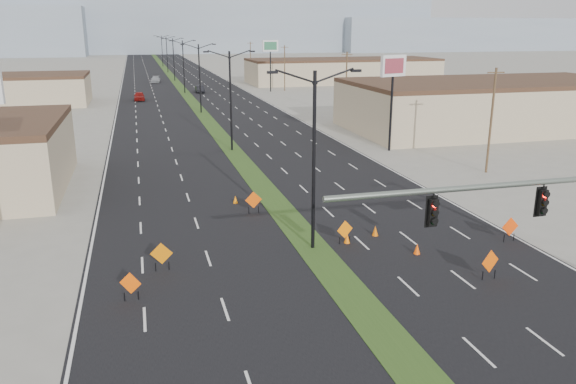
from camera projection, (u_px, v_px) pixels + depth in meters
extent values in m
plane|color=gray|center=(408.00, 364.00, 21.06)|extent=(600.00, 600.00, 0.00)
cube|color=black|center=(183.00, 91.00, 113.82)|extent=(25.00, 400.00, 0.02)
cube|color=#2B4A1A|center=(183.00, 91.00, 113.82)|extent=(2.00, 400.00, 0.04)
cube|color=tan|center=(493.00, 106.00, 70.46)|extent=(36.00, 18.00, 5.50)
cube|color=tan|center=(343.00, 71.00, 131.81)|extent=(44.00, 16.00, 5.00)
cube|color=#8493A4|center=(225.00, 25.00, 305.35)|extent=(220.00, 50.00, 28.00)
cube|color=#8493A4|center=(463.00, 34.00, 332.16)|extent=(160.00, 50.00, 18.00)
cube|color=#8493A4|center=(92.00, 22.00, 305.99)|extent=(140.00, 50.00, 32.00)
cylinder|color=slate|center=(513.00, 184.00, 22.49)|extent=(16.00, 0.24, 0.24)
cube|color=black|center=(432.00, 212.00, 21.87)|extent=(0.50, 0.28, 1.30)
sphere|color=#FF0C05|center=(435.00, 205.00, 21.63)|extent=(0.22, 0.22, 0.22)
cube|color=black|center=(542.00, 202.00, 23.11)|extent=(0.50, 0.28, 1.30)
sphere|color=#FF0C05|center=(545.00, 195.00, 22.87)|extent=(0.22, 0.22, 0.22)
cylinder|color=black|center=(314.00, 163.00, 30.79)|extent=(0.20, 0.20, 10.00)
cube|color=black|center=(272.00, 72.00, 28.84)|extent=(0.55, 0.24, 0.14)
cube|color=black|center=(356.00, 71.00, 29.98)|extent=(0.55, 0.24, 0.14)
cylinder|color=black|center=(231.00, 102.00, 56.76)|extent=(0.20, 0.20, 10.00)
cube|color=black|center=(206.00, 52.00, 54.81)|extent=(0.55, 0.24, 0.14)
cube|color=black|center=(252.00, 51.00, 55.95)|extent=(0.55, 0.24, 0.14)
cylinder|color=black|center=(200.00, 79.00, 82.74)|extent=(0.20, 0.20, 10.00)
cube|color=black|center=(182.00, 44.00, 80.78)|extent=(0.55, 0.24, 0.14)
cube|color=black|center=(214.00, 44.00, 81.92)|extent=(0.55, 0.24, 0.14)
cylinder|color=black|center=(184.00, 67.00, 108.71)|extent=(0.20, 0.20, 10.00)
cube|color=black|center=(170.00, 41.00, 106.76)|extent=(0.55, 0.24, 0.14)
cube|color=black|center=(194.00, 41.00, 107.90)|extent=(0.55, 0.24, 0.14)
cylinder|color=black|center=(174.00, 60.00, 134.68)|extent=(0.20, 0.20, 10.00)
cube|color=black|center=(163.00, 38.00, 132.73)|extent=(0.55, 0.24, 0.14)
cube|color=black|center=(182.00, 38.00, 133.87)|extent=(0.55, 0.24, 0.14)
cylinder|color=black|center=(167.00, 55.00, 160.66)|extent=(0.20, 0.20, 10.00)
cube|color=black|center=(158.00, 37.00, 158.71)|extent=(0.55, 0.24, 0.14)
cube|color=black|center=(174.00, 37.00, 159.85)|extent=(0.55, 0.24, 0.14)
cylinder|color=black|center=(162.00, 51.00, 186.63)|extent=(0.20, 0.20, 10.00)
cube|color=black|center=(154.00, 36.00, 184.68)|extent=(0.55, 0.24, 0.14)
cube|color=black|center=(168.00, 36.00, 185.82)|extent=(0.55, 0.24, 0.14)
cylinder|color=#4C3823|center=(491.00, 121.00, 47.95)|extent=(0.20, 0.20, 9.00)
cube|color=#4C3823|center=(496.00, 73.00, 46.80)|extent=(1.60, 0.10, 0.10)
cylinder|color=#4C3823|center=(346.00, 84.00, 80.41)|extent=(0.20, 0.20, 9.00)
cube|color=#4C3823|center=(347.00, 55.00, 79.27)|extent=(1.60, 0.10, 0.10)
cylinder|color=#4C3823|center=(285.00, 68.00, 112.88)|extent=(0.20, 0.20, 9.00)
cube|color=#4C3823|center=(285.00, 47.00, 111.73)|extent=(1.60, 0.10, 0.10)
cylinder|color=#4C3823|center=(251.00, 59.00, 145.35)|extent=(0.20, 0.20, 9.00)
cube|color=#4C3823|center=(250.00, 43.00, 144.20)|extent=(1.60, 0.10, 0.10)
imported|color=maroon|center=(139.00, 96.00, 98.33)|extent=(1.85, 4.51, 1.53)
imported|color=black|center=(200.00, 89.00, 110.48)|extent=(1.52, 4.16, 1.36)
imported|color=#A1A5AA|center=(155.00, 80.00, 131.43)|extent=(2.50, 5.05, 1.41)
cube|color=#FF5705|center=(130.00, 283.00, 25.73)|extent=(0.98, 0.47, 1.06)
cylinder|color=black|center=(125.00, 297.00, 25.84)|extent=(0.05, 0.05, 0.44)
cylinder|color=black|center=(138.00, 295.00, 25.99)|extent=(0.05, 0.05, 0.44)
cube|color=orange|center=(161.00, 253.00, 28.91)|extent=(1.15, 0.22, 1.16)
cylinder|color=black|center=(156.00, 267.00, 29.02)|extent=(0.05, 0.05, 0.48)
cylinder|color=black|center=(169.00, 266.00, 29.19)|extent=(0.05, 0.05, 0.48)
cube|color=#ED4F04|center=(254.00, 200.00, 37.98)|extent=(1.16, 0.08, 1.16)
cylinder|color=black|center=(249.00, 210.00, 38.10)|extent=(0.05, 0.05, 0.48)
cylinder|color=black|center=(259.00, 210.00, 38.27)|extent=(0.05, 0.05, 0.48)
cube|color=orange|center=(345.00, 229.00, 32.58)|extent=(1.05, 0.32, 1.08)
cylinder|color=black|center=(340.00, 241.00, 32.69)|extent=(0.05, 0.05, 0.45)
cylinder|color=black|center=(350.00, 240.00, 32.84)|extent=(0.05, 0.05, 0.45)
cube|color=#FF5805|center=(490.00, 261.00, 27.87)|extent=(1.15, 0.38, 1.19)
cylinder|color=black|center=(483.00, 276.00, 27.99)|extent=(0.05, 0.05, 0.49)
cylinder|color=black|center=(495.00, 274.00, 28.16)|extent=(0.05, 0.05, 0.49)
cube|color=#F23F05|center=(510.00, 227.00, 32.90)|extent=(1.13, 0.11, 1.13)
cylinder|color=black|center=(504.00, 238.00, 33.01)|extent=(0.05, 0.05, 0.47)
cylinder|color=black|center=(514.00, 237.00, 33.18)|extent=(0.05, 0.05, 0.47)
cone|color=#FF6E05|center=(347.00, 238.00, 32.85)|extent=(0.47, 0.47, 0.61)
cone|color=#FF5205|center=(417.00, 249.00, 31.25)|extent=(0.50, 0.50, 0.62)
cone|color=#DF5F04|center=(375.00, 231.00, 34.02)|extent=(0.49, 0.49, 0.64)
cone|color=orange|center=(235.00, 200.00, 40.36)|extent=(0.38, 0.38, 0.58)
cylinder|color=black|center=(391.00, 112.00, 56.92)|extent=(0.24, 0.24, 7.96)
cube|color=white|center=(393.00, 66.00, 55.63)|extent=(3.08, 1.36, 2.09)
cube|color=#92303E|center=(394.00, 66.00, 55.44)|extent=(2.39, 0.87, 1.47)
cylinder|color=black|center=(270.00, 71.00, 111.54)|extent=(0.24, 0.24, 8.27)
cube|color=white|center=(270.00, 46.00, 110.20)|extent=(3.28, 0.74, 2.18)
cube|color=#2C704A|center=(271.00, 46.00, 110.02)|extent=(2.60, 0.37, 1.52)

